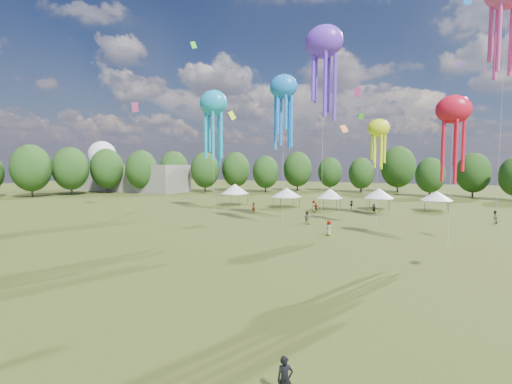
% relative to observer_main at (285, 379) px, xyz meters
% --- Properties ---
extents(ground, '(300.00, 300.00, 0.00)m').
position_rel_observer_main_xyz_m(ground, '(-7.07, 2.23, -0.83)').
color(ground, '#384416').
rests_on(ground, ground).
extents(observer_main, '(0.72, 0.67, 1.65)m').
position_rel_observer_main_xyz_m(observer_main, '(0.00, 0.00, 0.00)').
color(observer_main, black).
rests_on(observer_main, ground).
extents(spectator_near, '(1.03, 0.88, 1.85)m').
position_rel_observer_main_xyz_m(spectator_near, '(-10.17, 36.98, 0.10)').
color(spectator_near, gray).
rests_on(spectator_near, ground).
extents(spectators_far, '(36.65, 27.64, 1.90)m').
position_rel_observer_main_xyz_m(spectators_far, '(-4.93, 48.22, 0.05)').
color(spectators_far, gray).
rests_on(spectators_far, ground).
extents(festival_tents, '(42.08, 12.15, 4.35)m').
position_rel_observer_main_xyz_m(festival_tents, '(-12.47, 55.81, 2.20)').
color(festival_tents, '#47474C').
rests_on(festival_tents, ground).
extents(show_kites, '(46.24, 16.77, 30.57)m').
position_rel_observer_main_xyz_m(show_kites, '(-7.31, 38.03, 18.65)').
color(show_kites, '#1B80F4').
rests_on(show_kites, ground).
extents(small_kites, '(76.98, 62.77, 45.11)m').
position_rel_observer_main_xyz_m(small_kites, '(-9.22, 44.29, 29.13)').
color(small_kites, '#1B80F4').
rests_on(small_kites, ground).
extents(treeline, '(201.57, 95.24, 13.43)m').
position_rel_observer_main_xyz_m(treeline, '(-10.94, 64.74, 5.72)').
color(treeline, '#38281C').
rests_on(treeline, ground).
extents(hangar, '(40.00, 12.00, 8.00)m').
position_rel_observer_main_xyz_m(hangar, '(-79.07, 74.23, 3.17)').
color(hangar, gray).
rests_on(hangar, ground).
extents(radome, '(9.00, 9.00, 16.00)m').
position_rel_observer_main_xyz_m(radome, '(-95.07, 80.23, 9.16)').
color(radome, white).
rests_on(radome, ground).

